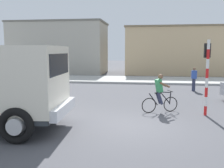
{
  "coord_description": "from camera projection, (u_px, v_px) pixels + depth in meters",
  "views": [
    {
      "loc": [
        0.68,
        -9.01,
        2.75
      ],
      "look_at": [
        -0.93,
        2.5,
        1.2
      ],
      "focal_mm": 40.39,
      "sensor_mm": 36.0,
      "label": 1
    }
  ],
  "objects": [
    {
      "name": "ground_plane",
      "position": [
        128.0,
        125.0,
        9.3
      ],
      "size": [
        120.0,
        120.0,
        0.0
      ],
      "primitive_type": "plane",
      "color": "#4C4C51"
    },
    {
      "name": "building_mid_block",
      "position": [
        177.0,
        51.0,
        30.4
      ],
      "size": [
        12.05,
        8.0,
        5.44
      ],
      "color": "#D1B284",
      "rests_on": "ground"
    },
    {
      "name": "cyclist",
      "position": [
        160.0,
        93.0,
        11.18
      ],
      "size": [
        1.61,
        0.77,
        1.72
      ],
      "color": "black",
      "rests_on": "ground"
    },
    {
      "name": "sidewalk_far",
      "position": [
        139.0,
        80.0,
        23.09
      ],
      "size": [
        80.0,
        5.0,
        0.16
      ],
      "primitive_type": "cube",
      "color": "#ADADA8",
      "rests_on": "ground"
    },
    {
      "name": "traffic_light_pole",
      "position": [
        207.0,
        67.0,
        10.58
      ],
      "size": [
        0.24,
        0.43,
        3.2
      ],
      "color": "red",
      "rests_on": "ground"
    },
    {
      "name": "pedestrian_near_kerb",
      "position": [
        194.0,
        79.0,
        17.11
      ],
      "size": [
        0.34,
        0.22,
        1.62
      ],
      "color": "#2D334C",
      "rests_on": "ground"
    },
    {
      "name": "building_corner_left",
      "position": [
        60.0,
        48.0,
        31.18
      ],
      "size": [
        11.42,
        5.9,
        6.18
      ],
      "color": "#B2AD9E",
      "rests_on": "ground"
    }
  ]
}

